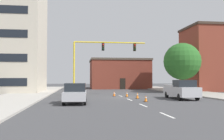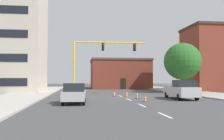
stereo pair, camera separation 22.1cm
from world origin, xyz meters
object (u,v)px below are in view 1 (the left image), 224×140
object	(u,v)px
sedan_silver_near_left	(75,93)
traffic_cone_roadside_b	(146,99)
traffic_cone_roadside_d	(114,94)
pickup_truck_silver	(181,90)
traffic_cone_roadside_c	(137,96)
traffic_cone_roadside_a	(127,94)
tree_right_mid	(182,61)
traffic_signal_gantry	(85,77)

from	to	relation	value
sedan_silver_near_left	traffic_cone_roadside_b	size ratio (longest dim) A/B	7.63
traffic_cone_roadside_d	pickup_truck_silver	bearing A→B (deg)	-38.38
traffic_cone_roadside_c	traffic_cone_roadside_b	bearing A→B (deg)	-91.03
traffic_cone_roadside_b	traffic_cone_roadside_a	bearing A→B (deg)	94.58
sedan_silver_near_left	traffic_cone_roadside_d	distance (m)	9.49
traffic_cone_roadside_d	tree_right_mid	bearing A→B (deg)	28.94
traffic_cone_roadside_a	traffic_cone_roadside_d	size ratio (longest dim) A/B	1.01
traffic_cone_roadside_b	traffic_cone_roadside_c	bearing A→B (deg)	88.97
sedan_silver_near_left	traffic_cone_roadside_c	distance (m)	7.82
pickup_truck_silver	traffic_cone_roadside_b	bearing A→B (deg)	-150.24
traffic_cone_roadside_b	traffic_cone_roadside_c	xyz separation A→B (m)	(0.07, 3.63, 0.03)
pickup_truck_silver	sedan_silver_near_left	distance (m)	11.34
sedan_silver_near_left	traffic_cone_roadside_d	bearing A→B (deg)	61.65
traffic_cone_roadside_a	traffic_cone_roadside_d	xyz separation A→B (m)	(-1.36, 1.09, -0.00)
traffic_cone_roadside_a	traffic_cone_roadside_b	size ratio (longest dim) A/B	1.03
traffic_signal_gantry	traffic_cone_roadside_c	bearing A→B (deg)	-46.74
traffic_cone_roadside_a	traffic_cone_roadside_c	bearing A→B (deg)	-78.44
traffic_signal_gantry	traffic_cone_roadside_b	size ratio (longest dim) A/B	16.77
tree_right_mid	pickup_truck_silver	size ratio (longest dim) A/B	1.39
traffic_cone_roadside_c	traffic_cone_roadside_d	size ratio (longest dim) A/B	1.08
traffic_cone_roadside_d	traffic_cone_roadside_c	bearing A→B (deg)	-63.80
tree_right_mid	traffic_cone_roadside_b	distance (m)	17.23
sedan_silver_near_left	pickup_truck_silver	bearing A→B (deg)	16.99
traffic_cone_roadside_c	traffic_cone_roadside_a	bearing A→B (deg)	101.56
pickup_truck_silver	traffic_cone_roadside_a	bearing A→B (deg)	141.71
traffic_signal_gantry	sedan_silver_near_left	size ratio (longest dim) A/B	2.20
traffic_signal_gantry	traffic_cone_roadside_d	size ratio (longest dim) A/B	16.41
pickup_truck_silver	traffic_cone_roadside_a	distance (m)	6.39
sedan_silver_near_left	traffic_cone_roadside_c	xyz separation A→B (m)	(6.44, 4.39, -0.56)
pickup_truck_silver	traffic_cone_roadside_b	world-z (taller)	pickup_truck_silver
traffic_cone_roadside_b	sedan_silver_near_left	bearing A→B (deg)	-173.21
tree_right_mid	traffic_cone_roadside_b	xyz separation A→B (m)	(-9.34, -13.78, -4.43)
pickup_truck_silver	traffic_cone_roadside_a	world-z (taller)	pickup_truck_silver
pickup_truck_silver	traffic_cone_roadside_d	bearing A→B (deg)	141.62
sedan_silver_near_left	traffic_cone_roadside_c	size ratio (longest dim) A/B	6.90
traffic_cone_roadside_b	traffic_cone_roadside_c	world-z (taller)	traffic_cone_roadside_c
pickup_truck_silver	traffic_cone_roadside_b	size ratio (longest dim) A/B	9.06
traffic_signal_gantry	traffic_cone_roadside_c	distance (m)	8.17
pickup_truck_silver	traffic_cone_roadside_d	distance (m)	8.12
tree_right_mid	traffic_cone_roadside_d	distance (m)	13.56
traffic_cone_roadside_d	traffic_signal_gantry	bearing A→B (deg)	152.41
tree_right_mid	traffic_cone_roadside_c	world-z (taller)	tree_right_mid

